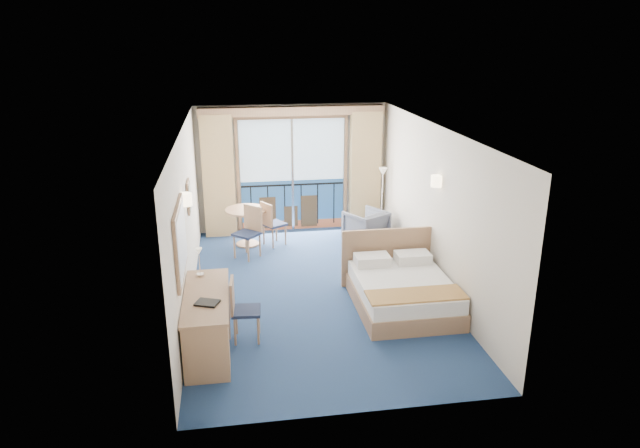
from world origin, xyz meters
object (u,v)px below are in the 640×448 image
Objects in this scene: nightstand at (411,261)px; floor_lamp at (383,184)px; bed at (402,290)px; round_table at (247,218)px; desk at (206,336)px; table_chair_b at (249,229)px; table_chair_a at (271,221)px; desk_chair at (240,306)px; armchair at (366,226)px.

floor_lamp reaches higher than nightstand.
round_table is at bearing 125.97° from bed.
desk is 3.86m from table_chair_b.
table_chair_a is 0.68m from table_chair_b.
table_chair_a is at bearing -13.82° from round_table.
floor_lamp reaches higher than desk.
desk_chair is (-3.01, -1.74, 0.23)m from nightstand.
nightstand is at bearing 71.68° from armchair.
armchair is 1.93m from table_chair_a.
floor_lamp is at bearing -33.29° from desk_chair.
bed reaches higher than nightstand.
nightstand is at bearing -36.20° from round_table.
round_table is 0.50m from table_chair_a.
floor_lamp is 5.87m from desk.
desk is (-3.52, -4.65, -0.65)m from floor_lamp.
floor_lamp reaches higher than table_chair_b.
round_table reaches higher than nightstand.
table_chair_a is at bearing -171.76° from floor_lamp.
bed is 1.30× the size of floor_lamp.
table_chair_a is (-1.81, 3.03, 0.23)m from bed.
nightstand is 0.33× the size of desk.
bed is at bearing -54.03° from round_table.
table_chair_a reaches higher than nightstand.
desk_chair is (-2.62, -3.56, 0.18)m from armchair.
desk is 0.78m from desk_chair.
desk_chair reaches higher than desk.
table_chair_b reaches higher than table_chair_a.
armchair is (0.12, 2.92, 0.06)m from bed.
desk is 1.75× the size of table_chair_b.
desk is at bearing 149.44° from desk_chair.
bed is at bearing 57.28° from armchair.
nightstand is at bearing -161.09° from table_chair_a.
nightstand is 1.86m from armchair.
bed is at bearing 23.41° from desk.
round_table is (0.67, 4.43, 0.12)m from desk.
desk_chair is at bearing -127.43° from floor_lamp.
nightstand is (0.51, 1.11, 0.00)m from bed.
table_chair_a is (-2.31, 1.93, 0.23)m from nightstand.
nightstand is 0.62× the size of desk_chair.
desk_chair is at bearing -165.78° from bed.
desk_chair is 3.74m from table_chair_a.
floor_lamp is 1.72× the size of round_table.
desk reaches higher than nightstand.
nightstand is at bearing 15.27° from table_chair_b.
armchair is 0.75× the size of table_chair_b.
table_chair_a reaches higher than round_table.
table_chair_a is (0.70, 3.67, -0.00)m from desk_chair.
armchair is at bearing 51.97° from table_chair_b.
floor_lamp is (0.06, 2.27, 0.81)m from nightstand.
nightstand is 3.02m from table_chair_a.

